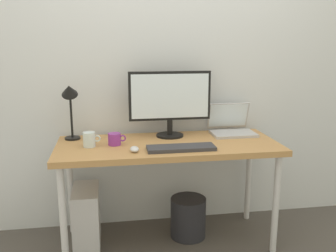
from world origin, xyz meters
The scene contains 12 objects.
ground_plane centered at (0.00, 0.00, 0.00)m, with size 6.00×6.00×0.00m, color #4C4742.
back_wall centered at (0.00, 0.37, 1.30)m, with size 4.40×0.04×2.60m, color silver.
desk centered at (0.00, 0.00, 0.67)m, with size 1.51×0.63×0.74m.
monitor centered at (0.04, 0.18, 1.01)m, with size 0.59×0.20×0.48m.
laptop centered at (0.52, 0.20, 0.80)m, with size 0.32×0.29×0.22m.
desk_lamp centered at (-0.66, 0.18, 1.04)m, with size 0.11×0.16×0.42m.
keyboard centered at (0.06, -0.17, 0.75)m, with size 0.44×0.14×0.02m, color #333338.
mouse centered at (-0.24, -0.17, 0.76)m, with size 0.06×0.09×0.03m, color silver.
coffee_mug centered at (-0.36, 0.01, 0.78)m, with size 0.12×0.09×0.08m.
glass_cup centered at (-0.53, -0.01, 0.79)m, with size 0.12×0.08×0.10m.
computer_tower centered at (-0.58, 0.05, 0.21)m, with size 0.18×0.36×0.42m, color silver.
wastebasket centered at (0.16, 0.05, 0.15)m, with size 0.26×0.26×0.30m, color #232328.
Camera 1 is at (-0.40, -2.45, 1.43)m, focal length 40.05 mm.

